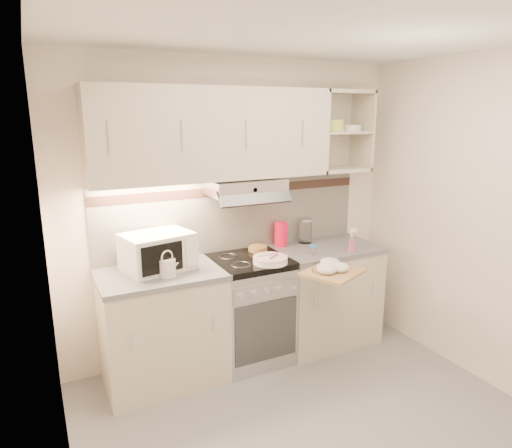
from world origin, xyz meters
name	(u,v)px	position (x,y,z in m)	size (l,w,h in m)	color
ground	(323,435)	(0.00, 0.00, 0.00)	(3.00, 3.00, 0.00)	gray
room_shell	(300,182)	(0.00, 0.37, 1.63)	(3.04, 2.84, 2.52)	#F0E1D1
base_cabinet_left	(163,330)	(-0.75, 1.10, 0.43)	(0.90, 0.60, 0.86)	beige
worktop_left	(160,275)	(-0.75, 1.10, 0.88)	(0.92, 0.62, 0.04)	slate
base_cabinet_right	(324,296)	(0.75, 1.10, 0.43)	(0.90, 0.60, 0.86)	beige
worktop_right	(326,249)	(0.75, 1.10, 0.88)	(0.92, 0.62, 0.04)	slate
electric_range	(250,309)	(0.00, 1.10, 0.45)	(0.60, 0.60, 0.90)	#B7B7BC
microwave	(158,251)	(-0.74, 1.18, 1.04)	(0.56, 0.46, 0.28)	silver
watering_can	(168,267)	(-0.71, 0.99, 0.97)	(0.23, 0.14, 0.20)	silver
plate_stack	(270,260)	(0.09, 0.92, 0.93)	(0.28, 0.28, 0.06)	white
bread_loaf	(258,248)	(0.15, 1.26, 0.92)	(0.16, 0.16, 0.04)	#9A633E
pink_pitcher	(281,234)	(0.40, 1.30, 1.01)	(0.12, 0.11, 0.22)	#FF0D3A
glass_jar	(306,231)	(0.65, 1.29, 1.01)	(0.12, 0.12, 0.23)	silver
spice_jar	(313,250)	(0.52, 0.96, 0.94)	(0.06, 0.06, 0.08)	silver
spray_bottle	(352,242)	(0.86, 0.88, 0.99)	(0.08, 0.08, 0.22)	pink
cutting_board	(333,272)	(0.45, 0.58, 0.87)	(0.41, 0.37, 0.02)	tan
dish_towel	(332,265)	(0.46, 0.61, 0.92)	(0.29, 0.25, 0.08)	white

